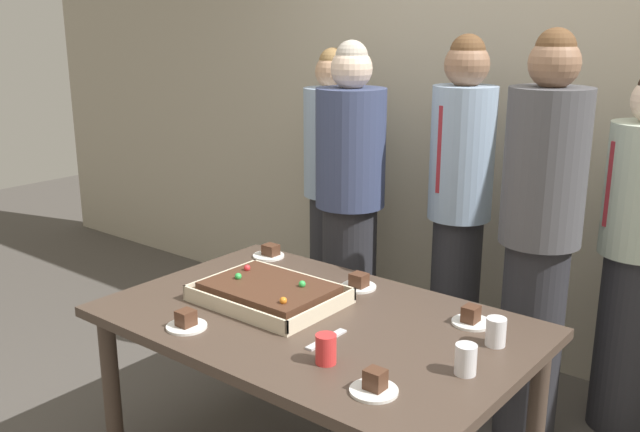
# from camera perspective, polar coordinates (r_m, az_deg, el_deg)

# --- Properties ---
(interior_back_panel) EXTENTS (8.00, 0.12, 3.00)m
(interior_back_panel) POSITION_cam_1_polar(r_m,az_deg,el_deg) (3.85, 15.07, 10.39)
(interior_back_panel) COLOR #B2A893
(interior_back_panel) RESTS_ON ground_plane
(party_table) EXTENTS (1.61, 1.03, 0.73)m
(party_table) POSITION_cam_1_polar(r_m,az_deg,el_deg) (2.73, -0.39, -9.78)
(party_table) COLOR #47382D
(party_table) RESTS_ON ground_plane
(sheet_cake) EXTENTS (0.56, 0.42, 0.10)m
(sheet_cake) POSITION_cam_1_polar(r_m,az_deg,el_deg) (2.83, -4.15, -6.25)
(sheet_cake) COLOR beige
(sheet_cake) RESTS_ON party_table
(plated_slice_near_left) EXTENTS (0.15, 0.15, 0.06)m
(plated_slice_near_left) POSITION_cam_1_polar(r_m,az_deg,el_deg) (3.36, -4.11, -3.00)
(plated_slice_near_left) COLOR white
(plated_slice_near_left) RESTS_ON party_table
(plated_slice_near_right) EXTENTS (0.15, 0.15, 0.07)m
(plated_slice_near_right) POSITION_cam_1_polar(r_m,az_deg,el_deg) (2.64, -10.79, -8.47)
(plated_slice_near_right) COLOR white
(plated_slice_near_right) RESTS_ON party_table
(plated_slice_far_left) EXTENTS (0.15, 0.15, 0.07)m
(plated_slice_far_left) POSITION_cam_1_polar(r_m,az_deg,el_deg) (2.19, 4.44, -13.52)
(plated_slice_far_left) COLOR white
(plated_slice_far_left) RESTS_ON party_table
(plated_slice_far_right) EXTENTS (0.15, 0.15, 0.07)m
(plated_slice_far_right) POSITION_cam_1_polar(r_m,az_deg,el_deg) (2.69, 12.17, -8.12)
(plated_slice_far_right) COLOR white
(plated_slice_far_right) RESTS_ON party_table
(plated_slice_center_front) EXTENTS (0.15, 0.15, 0.06)m
(plated_slice_center_front) POSITION_cam_1_polar(r_m,az_deg,el_deg) (2.97, 3.16, -5.47)
(plated_slice_center_front) COLOR white
(plated_slice_center_front) RESTS_ON party_table
(drink_cup_nearest) EXTENTS (0.07, 0.07, 0.10)m
(drink_cup_nearest) POSITION_cam_1_polar(r_m,az_deg,el_deg) (2.34, 0.48, -10.73)
(drink_cup_nearest) COLOR red
(drink_cup_nearest) RESTS_ON party_table
(drink_cup_middle) EXTENTS (0.07, 0.07, 0.10)m
(drink_cup_middle) POSITION_cam_1_polar(r_m,az_deg,el_deg) (2.53, 14.07, -9.09)
(drink_cup_middle) COLOR white
(drink_cup_middle) RESTS_ON party_table
(drink_cup_far_end) EXTENTS (0.07, 0.07, 0.10)m
(drink_cup_far_end) POSITION_cam_1_polar(r_m,az_deg,el_deg) (2.32, 11.73, -11.32)
(drink_cup_far_end) COLOR white
(drink_cup_far_end) RESTS_ON party_table
(cake_server_utensil) EXTENTS (0.03, 0.20, 0.01)m
(cake_server_utensil) POSITION_cam_1_polar(r_m,az_deg,el_deg) (2.51, 0.52, -9.98)
(cake_server_utensil) COLOR silver
(cake_server_utensil) RESTS_ON party_table
(person_serving_front) EXTENTS (0.34, 0.34, 1.79)m
(person_serving_front) POSITION_cam_1_polar(r_m,az_deg,el_deg) (3.09, 17.35, -1.66)
(person_serving_front) COLOR #28282D
(person_serving_front) RESTS_ON ground_plane
(person_green_shirt_behind) EXTENTS (0.31, 0.31, 1.76)m
(person_green_shirt_behind) POSITION_cam_1_polar(r_m,az_deg,el_deg) (3.51, 11.22, 0.71)
(person_green_shirt_behind) COLOR #28282D
(person_green_shirt_behind) RESTS_ON ground_plane
(person_striped_tie_right) EXTENTS (0.35, 0.35, 1.73)m
(person_striped_tie_right) POSITION_cam_1_polar(r_m,az_deg,el_deg) (3.54, 2.44, 0.51)
(person_striped_tie_right) COLOR #28282D
(person_striped_tie_right) RESTS_ON ground_plane
(person_far_right_suit) EXTENTS (0.33, 0.33, 1.67)m
(person_far_right_suit) POSITION_cam_1_polar(r_m,az_deg,el_deg) (4.07, 0.99, 2.14)
(person_far_right_suit) COLOR #28282D
(person_far_right_suit) RESTS_ON ground_plane
(person_left_edge_reaching) EXTENTS (0.33, 0.33, 1.63)m
(person_left_edge_reaching) POSITION_cam_1_polar(r_m,az_deg,el_deg) (3.34, 24.30, -2.66)
(person_left_edge_reaching) COLOR #28282D
(person_left_edge_reaching) RESTS_ON ground_plane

